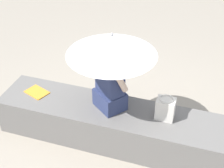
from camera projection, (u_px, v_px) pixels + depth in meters
The scene contains 6 objects.
ground_plane at pixel (114, 139), 4.32m from camera, with size 14.00×14.00×0.00m, color #9E9384.
stone_bench at pixel (114, 125), 4.19m from camera, with size 2.85×0.64×0.47m, color slate.
person_seated at pixel (110, 80), 3.88m from camera, with size 0.49×0.44×0.90m.
parasol at pixel (112, 45), 3.58m from camera, with size 0.98×0.98×0.99m.
handbag_black at pixel (165, 109), 3.86m from camera, with size 0.21×0.16×0.28m.
magazine at pixel (37, 92), 4.34m from camera, with size 0.28×0.20×0.01m, color gold.
Camera 1 is at (0.97, -3.00, 3.03)m, focal length 55.21 mm.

